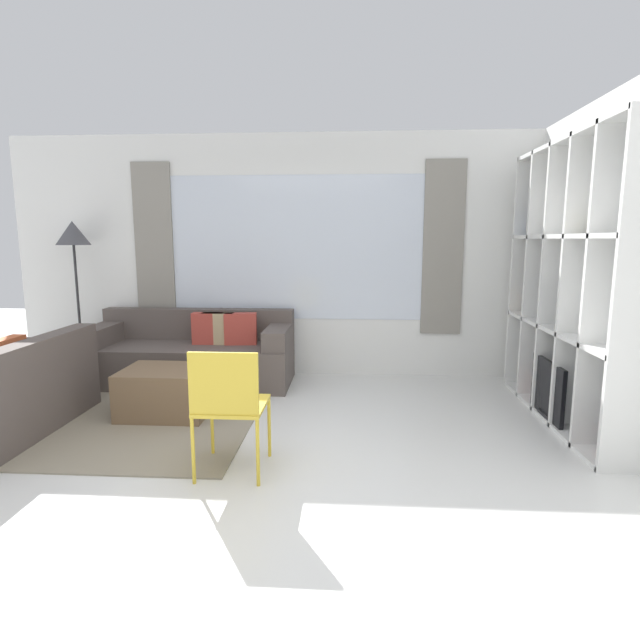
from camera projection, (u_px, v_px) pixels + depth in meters
ground_plane at (242, 506)px, 2.94m from camera, size 16.00×16.00×0.00m
wall_back at (297, 256)px, 5.65m from camera, size 6.50×0.11×2.70m
wall_right at (608, 264)px, 4.00m from camera, size 0.07×4.14×2.70m
area_rug at (121, 412)px, 4.50m from camera, size 2.47×2.39×0.01m
shelving_unit at (575, 288)px, 4.17m from camera, size 0.37×2.10×2.36m
couch_main at (194, 355)px, 5.43m from camera, size 2.16×0.83×0.77m
couch_side at (2, 398)px, 3.95m from camera, size 0.83×1.62×0.77m
ottoman at (167, 392)px, 4.42m from camera, size 0.75×0.60×0.42m
floor_lamp at (73, 242)px, 5.47m from camera, size 0.36×0.36×1.75m
folding_chair at (229, 400)px, 3.23m from camera, size 0.44×0.46×0.86m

